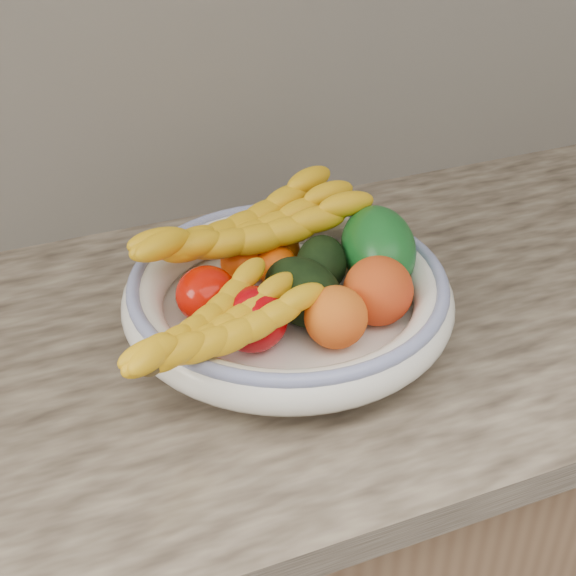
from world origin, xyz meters
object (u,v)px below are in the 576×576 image
(fruit_bowl, at_px, (288,296))
(banana_bunch_back, at_px, (249,236))
(banana_bunch_front, at_px, (217,333))
(green_mango, at_px, (378,248))

(fruit_bowl, distance_m, banana_bunch_back, 0.10)
(banana_bunch_back, bearing_deg, banana_bunch_front, -130.78)
(fruit_bowl, bearing_deg, green_mango, 8.50)
(fruit_bowl, distance_m, green_mango, 0.13)
(banana_bunch_front, bearing_deg, banana_bunch_back, 31.41)
(fruit_bowl, bearing_deg, banana_bunch_back, 101.28)
(banana_bunch_back, xyz_separation_m, banana_bunch_front, (-0.09, -0.17, -0.01))
(fruit_bowl, bearing_deg, banana_bunch_front, -143.88)
(fruit_bowl, xyz_separation_m, green_mango, (0.13, 0.02, 0.03))
(green_mango, distance_m, banana_bunch_back, 0.16)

